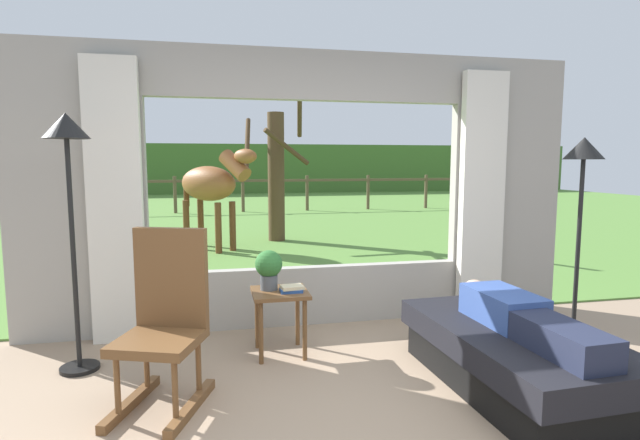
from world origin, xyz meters
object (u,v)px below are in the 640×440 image
Objects in this scene: potted_plant at (269,267)px; book_stack at (292,289)px; floor_lamp_right at (582,178)px; pasture_tree at (276,172)px; reclining_person at (520,316)px; horse at (211,185)px; floor_lamp_left at (68,165)px; recliner_sofa at (513,357)px; side_table at (280,302)px; rocking_chair at (165,320)px.

potted_plant is 1.70× the size of book_stack.
pasture_tree reaches higher than floor_lamp_right.
horse is (-2.00, 5.90, 0.63)m from reclining_person.
horse is (0.97, 4.91, -0.37)m from floor_lamp_left.
recliner_sofa is 1.91m from potted_plant.
horse is (-0.53, 4.91, 0.73)m from side_table.
floor_lamp_left is at bearing 180.00° from side_table.
reclining_person is 0.82× the size of floor_lamp_right.
book_stack is at bearing 143.41° from reclining_person.
pasture_tree is at bearing 96.77° from rocking_chair.
floor_lamp_right is at bearing 79.36° from horse.
pasture_tree is at bearing 82.26° from potted_plant.
rocking_chair is at bearing 46.39° from horse.
floor_lamp_left reaches higher than recliner_sofa.
reclining_person is at bearing -92.47° from recliner_sofa.
pasture_tree is at bearing 94.19° from reclining_person.
rocking_chair is at bearing 169.17° from reclining_person.
recliner_sofa is 1.00× the size of floor_lamp_right.
rocking_chair is 0.64× the size of floor_lamp_right.
potted_plant is 4.89m from horse.
side_table is 5.84m from pasture_tree.
reclining_person is 6.26m from horse.
pasture_tree is at bearing 173.13° from horse.
floor_lamp_right reaches higher than recliner_sofa.
horse is at bearing 96.17° from side_table.
pasture_tree is (1.51, 6.38, 0.80)m from rocking_chair.
floor_lamp_right reaches higher than reclining_person.
recliner_sofa is at bearing 68.25° from horse.
rocking_chair is 1.04m from potted_plant.
rocking_chair is (-2.29, 0.29, 0.33)m from recliner_sofa.
side_table is at bearing -0.00° from floor_lamp_left.
floor_lamp_left reaches higher than reclining_person.
reclining_person is 1.51m from floor_lamp_right.
floor_lamp_right is at bearing -4.19° from floor_lamp_left.
recliner_sofa is 1.76m from side_table.
book_stack is 5.86m from pasture_tree.
potted_plant is (-1.55, 1.05, 0.18)m from reclining_person.
recliner_sofa is at bearing 12.93° from rocking_chair.
horse is at bearing 120.02° from floor_lamp_right.
reclining_person is (-0.00, -0.05, 0.30)m from recliner_sofa.
recliner_sofa is 1.00× the size of horse.
recliner_sofa is at bearing -32.64° from side_table.
floor_lamp_right is 6.01m from horse.
rocking_chair reaches higher than reclining_person.
floor_lamp_left is (-2.98, 0.99, 1.00)m from reclining_person.
floor_lamp_right is (2.55, -0.35, 0.70)m from potted_plant.
rocking_chair is 1.09m from book_stack.
potted_plant is (-0.08, 0.06, 0.28)m from side_table.
horse is at bearing 106.44° from recliner_sofa.
pasture_tree is (-0.78, 6.67, 1.13)m from recliner_sofa.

